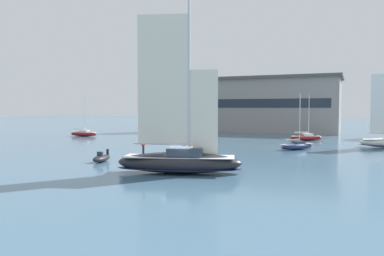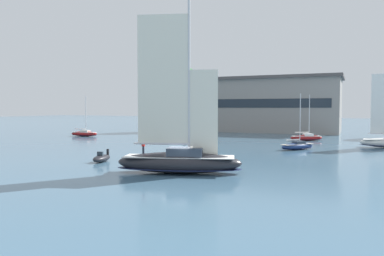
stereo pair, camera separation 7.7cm
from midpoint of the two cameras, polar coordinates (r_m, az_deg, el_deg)
name	(u,v)px [view 2 (the right image)]	position (r m, az deg, el deg)	size (l,w,h in m)	color
ground_plane	(179,173)	(35.12, -1.91, -6.88)	(400.00, 400.00, 0.00)	#42667F
waterfront_building	(271,105)	(96.89, 12.03, 3.52)	(33.91, 16.08, 13.62)	gray
tree_shore_center	(184,86)	(95.78, -1.16, 6.40)	(8.01, 8.01, 16.49)	brown
sailboat_main	(179,160)	(34.92, -1.88, -4.88)	(12.17, 6.67, 16.11)	#232328
sailboat_moored_near_marina	(84,134)	(82.56, -16.09, -0.81)	(6.39, 2.30, 8.62)	maroon
sailboat_moored_mid_channel	(297,146)	(56.38, 15.80, -2.63)	(4.92, 5.69, 8.15)	navy
sailboat_moored_far_slip	(306,138)	(72.06, 17.08, -1.40)	(6.19, 4.59, 8.49)	maroon
motor_tender	(102,158)	(43.39, -13.55, -4.49)	(1.92, 3.51, 1.28)	black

